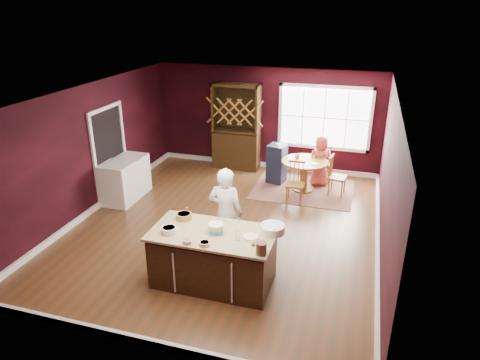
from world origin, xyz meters
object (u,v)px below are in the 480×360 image
at_px(layer_cake, 216,228).
at_px(chair_north, 321,162).
at_px(seated_woman, 320,161).
at_px(kitchen_island, 213,259).
at_px(high_chair, 277,163).
at_px(baker, 226,214).
at_px(dryer, 133,174).
at_px(dining_table, 304,169).
at_px(chair_south, 295,183).
at_px(hutch, 237,127).
at_px(washer, 118,184).
at_px(chair_east, 338,175).
at_px(toddler, 277,151).

height_order(layer_cake, chair_north, layer_cake).
height_order(chair_north, seated_woman, seated_woman).
bearing_deg(layer_cake, kitchen_island, -140.05).
xyz_separation_m(kitchen_island, high_chair, (0.09, 4.39, 0.07)).
height_order(baker, dryer, baker).
height_order(kitchen_island, dining_table, kitchen_island).
bearing_deg(baker, chair_south, -108.14).
height_order(high_chair, hutch, hutch).
xyz_separation_m(baker, layer_cake, (0.10, -0.76, 0.14)).
height_order(baker, seated_woman, baker).
bearing_deg(dining_table, washer, -153.54).
bearing_deg(baker, high_chair, -93.29).
bearing_deg(hutch, dining_table, -26.85).
bearing_deg(high_chair, chair_south, -47.45).
bearing_deg(dryer, chair_east, 15.00).
relative_size(baker, dryer, 1.84).
bearing_deg(high_chair, dining_table, -10.58).
bearing_deg(kitchen_island, seated_woman, 75.73).
relative_size(dining_table, chair_south, 1.14).
xyz_separation_m(layer_cake, washer, (-3.09, 2.13, -0.52)).
bearing_deg(washer, baker, -24.62).
distance_m(washer, dryer, 0.64).
relative_size(chair_north, washer, 1.04).
relative_size(hutch, washer, 2.42).
relative_size(chair_east, hutch, 0.42).
xyz_separation_m(dining_table, dryer, (-3.88, -1.29, -0.08)).
relative_size(kitchen_island, seated_woman, 1.53).
relative_size(seated_woman, dryer, 1.39).
bearing_deg(hutch, seated_woman, -13.91).
relative_size(layer_cake, chair_south, 0.35).
relative_size(kitchen_island, washer, 2.07).
xyz_separation_m(chair_east, toddler, (-1.54, 0.39, 0.33)).
xyz_separation_m(seated_woman, dryer, (-4.20, -1.72, -0.18)).
distance_m(dining_table, toddler, 0.87).
height_order(kitchen_island, high_chair, high_chair).
relative_size(dining_table, hutch, 0.48).
bearing_deg(hutch, chair_east, -20.61).
relative_size(high_chair, toddler, 3.95).
distance_m(dining_table, chair_north, 0.81).
bearing_deg(chair_north, kitchen_island, 62.14).
xyz_separation_m(kitchen_island, dryer, (-3.05, 2.81, 0.02)).
xyz_separation_m(chair_east, chair_north, (-0.47, 0.77, 0.01)).
distance_m(kitchen_island, layer_cake, 0.55).
relative_size(chair_north, toddler, 3.76).
distance_m(baker, washer, 3.32).
height_order(chair_south, hutch, hutch).
xyz_separation_m(high_chair, dryer, (-3.14, -1.58, -0.05)).
height_order(chair_east, hutch, hutch).
height_order(kitchen_island, baker, baker).
bearing_deg(dining_table, layer_cake, -100.90).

